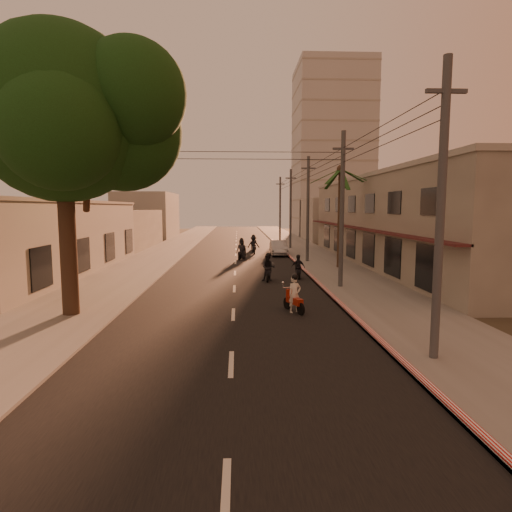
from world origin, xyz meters
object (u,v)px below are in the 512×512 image
object	(u,v)px
broadleaf_tree	(73,116)
parked_car	(279,248)
scooter_mid_b	(298,268)
scooter_far_b	(253,245)
scooter_far_a	(242,250)
scooter_far_c	(254,243)
scooter_red	(294,295)
scooter_mid_a	(268,268)
palm_tree	(341,175)

from	to	relation	value
broadleaf_tree	parked_car	world-z (taller)	broadleaf_tree
scooter_mid_b	scooter_far_b	distance (m)	15.71
broadleaf_tree	scooter_far_a	bearing A→B (deg)	70.27
parked_car	scooter_far_c	distance (m)	5.97
scooter_far_a	scooter_red	bearing A→B (deg)	-65.54
scooter_red	parked_car	xyz separation A→B (m)	(1.50, 23.25, -0.06)
scooter_mid_a	scooter_far_c	size ratio (longest dim) A/B	1.15
scooter_red	scooter_mid_b	world-z (taller)	scooter_red
scooter_far_b	scooter_far_c	xyz separation A→B (m)	(0.20, 4.06, -0.18)
scooter_mid_b	scooter_far_b	size ratio (longest dim) A/B	0.82
palm_tree	scooter_far_b	xyz separation A→B (m)	(-6.19, 11.00, -6.25)
scooter_far_b	parked_car	bearing A→B (deg)	-36.08
scooter_mid_a	parked_car	distance (m)	15.07
scooter_far_a	parked_car	bearing A→B (deg)	60.81
broadleaf_tree	scooter_far_a	size ratio (longest dim) A/B	6.08
palm_tree	parked_car	xyz separation A→B (m)	(-3.76, 9.53, -6.42)
scooter_red	scooter_far_a	distance (m)	19.98
scooter_mid_b	scooter_far_b	world-z (taller)	scooter_far_b
broadleaf_tree	scooter_far_c	world-z (taller)	broadleaf_tree
scooter_far_b	broadleaf_tree	bearing A→B (deg)	-113.57
palm_tree	scooter_far_c	distance (m)	17.44
scooter_mid_a	scooter_far_a	world-z (taller)	scooter_far_a
broadleaf_tree	scooter_mid_b	bearing A→B (deg)	40.80
scooter_far_b	parked_car	world-z (taller)	scooter_far_b
scooter_mid_b	scooter_far_a	distance (m)	11.27
broadleaf_tree	scooter_far_b	distance (m)	27.32
scooter_far_b	scooter_far_c	bearing A→B (deg)	82.39
palm_tree	scooter_mid_b	distance (m)	8.73
scooter_red	scooter_mid_a	world-z (taller)	scooter_mid_a
broadleaf_tree	scooter_red	bearing A→B (deg)	0.83
palm_tree	scooter_mid_a	bearing A→B (deg)	-137.23
scooter_far_a	scooter_far_b	size ratio (longest dim) A/B	0.99
palm_tree	scooter_far_b	size ratio (longest dim) A/B	4.09
scooter_mid_b	scooter_far_c	world-z (taller)	scooter_mid_b
broadleaf_tree	scooter_mid_a	xyz separation A→B (m)	(8.78, 8.46, -7.64)
palm_tree	scooter_far_b	world-z (taller)	palm_tree
scooter_far_c	scooter_mid_b	bearing A→B (deg)	-92.24
scooter_far_c	scooter_red	bearing A→B (deg)	-97.17
scooter_mid_b	parked_car	size ratio (longest dim) A/B	0.37
scooter_mid_b	scooter_red	bearing A→B (deg)	-97.67
scooter_far_c	scooter_mid_a	bearing A→B (deg)	-98.18
broadleaf_tree	scooter_far_a	distance (m)	22.55
scooter_far_a	scooter_far_c	size ratio (longest dim) A/B	1.23
broadleaf_tree	scooter_mid_b	xyz separation A→B (m)	(10.81, 9.33, -7.75)
scooter_mid_a	scooter_far_b	xyz separation A→B (m)	(-0.35, 16.40, 0.06)
scooter_far_a	scooter_far_b	world-z (taller)	scooter_far_a
palm_tree	scooter_far_c	xyz separation A→B (m)	(-5.99, 15.06, -6.43)
scooter_far_a	scooter_far_c	world-z (taller)	scooter_far_a
scooter_mid_b	scooter_far_c	size ratio (longest dim) A/B	1.02
scooter_red	broadleaf_tree	bearing A→B (deg)	158.83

